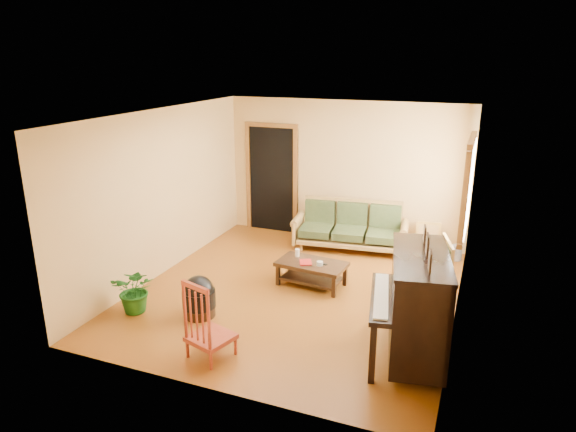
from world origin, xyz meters
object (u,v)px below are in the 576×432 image
at_px(footstool, 199,301).
at_px(potted_plant, 136,290).
at_px(ceramic_crock, 456,253).
at_px(red_chair, 210,318).
at_px(sofa, 350,227).
at_px(piano, 418,307).
at_px(coffee_table, 312,274).
at_px(armchair, 421,267).

relative_size(footstool, potted_plant, 0.69).
distance_m(footstool, ceramic_crock, 4.53).
bearing_deg(red_chair, ceramic_crock, 76.65).
height_order(footstool, red_chair, red_chair).
relative_size(sofa, piano, 1.39).
distance_m(coffee_table, armchair, 1.62).
bearing_deg(piano, coffee_table, 131.04).
bearing_deg(armchair, potted_plant, -166.50).
bearing_deg(ceramic_crock, potted_plant, -137.92).
relative_size(piano, ceramic_crock, 5.72).
height_order(sofa, red_chair, red_chair).
xyz_separation_m(footstool, potted_plant, (-0.85, -0.21, 0.11)).
xyz_separation_m(coffee_table, piano, (1.74, -1.38, 0.45)).
distance_m(sofa, ceramic_crock, 1.87).
xyz_separation_m(coffee_table, footstool, (-1.10, -1.46, 0.03)).
distance_m(sofa, red_chair, 3.99).
bearing_deg(piano, ceramic_crock, 75.32).
height_order(sofa, potted_plant, sofa).
bearing_deg(sofa, armchair, -50.54).
relative_size(coffee_table, ceramic_crock, 4.11).
xyz_separation_m(armchair, ceramic_crock, (0.40, 1.57, -0.30)).
xyz_separation_m(piano, potted_plant, (-3.69, -0.29, -0.31)).
bearing_deg(red_chair, potted_plant, 175.85).
bearing_deg(sofa, ceramic_crock, -0.93).
height_order(armchair, potted_plant, armchair).
height_order(coffee_table, red_chair, red_chair).
height_order(armchair, piano, piano).
distance_m(armchair, red_chair, 3.27).
xyz_separation_m(ceramic_crock, potted_plant, (-3.92, -3.54, 0.20)).
bearing_deg(coffee_table, piano, -38.38).
bearing_deg(piano, sofa, 106.99).
bearing_deg(armchair, sofa, 120.35).
xyz_separation_m(red_chair, potted_plant, (-1.49, 0.58, -0.16)).
xyz_separation_m(sofa, footstool, (-1.23, -3.15, -0.21)).
xyz_separation_m(piano, red_chair, (-2.20, -0.87, -0.14)).
height_order(coffee_table, armchair, armchair).
height_order(sofa, ceramic_crock, sofa).
xyz_separation_m(armchair, red_chair, (-2.03, -2.56, 0.06)).
bearing_deg(piano, potted_plant, 173.89).
bearing_deg(armchair, footstool, -162.33).
bearing_deg(sofa, red_chair, -105.24).
height_order(footstool, ceramic_crock, footstool).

